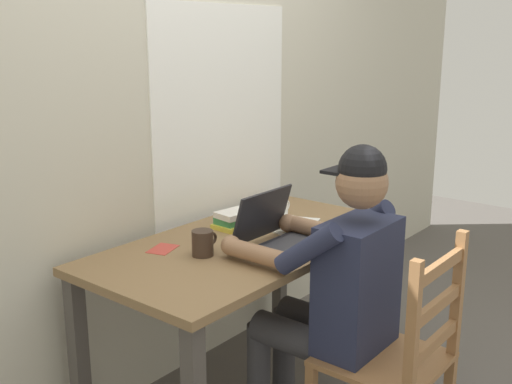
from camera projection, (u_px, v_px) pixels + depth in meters
The scene contains 12 objects.
back_wall at pixel (172, 105), 2.77m from camera, with size 6.00×0.08×2.60m.
desk at pixel (248, 262), 2.65m from camera, with size 1.42×0.73×0.75m.
seated_person at pixel (333, 284), 2.37m from camera, with size 0.50×0.60×1.23m.
wooden_chair at pixel (397, 360), 2.25m from camera, with size 0.42×0.42×0.92m.
laptop at pixel (279, 235), 2.53m from camera, with size 0.33×0.30×0.23m.
computer_mouse at pixel (328, 229), 2.71m from camera, with size 0.06×0.10×0.03m, color #232328.
coffee_mug_white at pixel (281, 208), 2.96m from camera, with size 0.11×0.07×0.09m.
coffee_mug_dark at pixel (203, 243), 2.43m from camera, with size 0.12×0.09×0.10m.
book_stack_main at pixel (235, 219), 2.80m from camera, with size 0.20×0.14×0.08m.
paper_pile_near_laptop at pixel (297, 224), 2.82m from camera, with size 0.21×0.17×0.01m, color white.
paper_pile_back_corner at pixel (286, 224), 2.83m from camera, with size 0.26×0.18×0.01m, color silver.
landscape_photo_print at pixel (163, 249), 2.51m from camera, with size 0.13×0.09×0.00m, color #C63D33.
Camera 1 is at (-1.92, -1.59, 1.60)m, focal length 43.21 mm.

